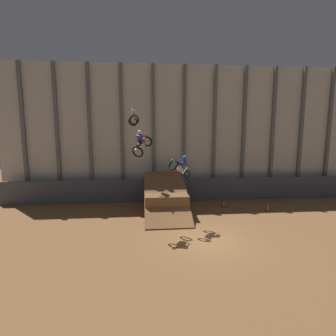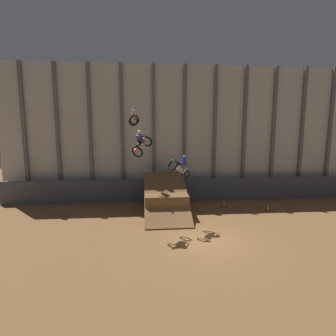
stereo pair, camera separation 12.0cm
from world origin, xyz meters
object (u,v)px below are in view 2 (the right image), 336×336
object	(u,v)px
dirt_ramp	(165,199)
rider_bike_center_air	(141,143)
rider_bike_left_air	(134,118)
rider_bike_right_air	(180,167)
traffic_cone_arena_edge	(268,207)
traffic_cone_near_ramp	(224,203)

from	to	relation	value
dirt_ramp	rider_bike_center_air	xyz separation A→B (m)	(-1.70, -3.50, 4.46)
rider_bike_left_air	rider_bike_right_air	bearing A→B (deg)	-62.18
rider_bike_center_air	traffic_cone_arena_edge	size ratio (longest dim) A/B	3.20
rider_bike_center_air	traffic_cone_near_ramp	distance (m)	9.43
rider_bike_center_air	rider_bike_right_air	world-z (taller)	rider_bike_center_air
rider_bike_left_air	rider_bike_right_air	size ratio (longest dim) A/B	1.03
dirt_ramp	traffic_cone_near_ramp	size ratio (longest dim) A/B	9.78
rider_bike_left_air	rider_bike_center_air	xyz separation A→B (m)	(0.65, -4.75, -1.73)
rider_bike_left_air	rider_bike_right_air	world-z (taller)	rider_bike_left_air
traffic_cone_arena_edge	traffic_cone_near_ramp	bearing A→B (deg)	155.81
rider_bike_left_air	traffic_cone_arena_edge	xyz separation A→B (m)	(10.34, -1.82, -6.89)
rider_bike_left_air	traffic_cone_near_ramp	xyz separation A→B (m)	(7.25, -0.43, -6.89)
traffic_cone_near_ramp	traffic_cone_arena_edge	world-z (taller)	same
dirt_ramp	rider_bike_left_air	world-z (taller)	rider_bike_left_air
rider_bike_right_air	traffic_cone_near_ramp	size ratio (longest dim) A/B	2.98
traffic_cone_near_ramp	rider_bike_right_air	bearing A→B (deg)	-135.46
rider_bike_right_air	traffic_cone_near_ramp	world-z (taller)	rider_bike_right_air
rider_bike_center_air	rider_bike_right_air	bearing A→B (deg)	31.00
traffic_cone_arena_edge	rider_bike_left_air	bearing A→B (deg)	170.03
rider_bike_center_air	traffic_cone_arena_edge	distance (m)	11.37
traffic_cone_arena_edge	dirt_ramp	bearing A→B (deg)	175.92
rider_bike_right_air	traffic_cone_near_ramp	distance (m)	6.90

